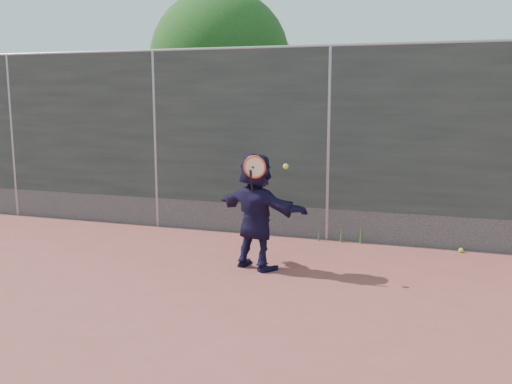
% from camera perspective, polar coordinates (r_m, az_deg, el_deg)
% --- Properties ---
extents(ground, '(80.00, 80.00, 0.00)m').
position_cam_1_polar(ground, '(5.94, 0.20, -12.71)').
color(ground, '#9E4C42').
rests_on(ground, ground).
extents(player, '(1.49, 0.95, 1.53)m').
position_cam_1_polar(player, '(7.44, 0.00, -1.94)').
color(player, '#171233').
rests_on(player, ground).
extents(ball_ground, '(0.07, 0.07, 0.07)m').
position_cam_1_polar(ball_ground, '(8.86, 19.82, -5.50)').
color(ball_ground, '#C4DD31').
rests_on(ball_ground, ground).
extents(fence, '(20.00, 0.06, 3.03)m').
position_cam_1_polar(fence, '(8.91, 7.28, 5.20)').
color(fence, '#38423D').
rests_on(fence, ground).
extents(swing_action, '(0.57, 0.13, 0.51)m').
position_cam_1_polar(swing_action, '(7.14, 0.17, 2.39)').
color(swing_action, red).
rests_on(swing_action, ground).
extents(tree_left, '(3.15, 3.00, 4.53)m').
position_cam_1_polar(tree_left, '(12.64, -2.85, 12.70)').
color(tree_left, '#382314').
rests_on(tree_left, ground).
extents(weed_clump, '(0.68, 0.07, 0.30)m').
position_cam_1_polar(weed_clump, '(8.97, 8.79, -4.18)').
color(weed_clump, '#387226').
rests_on(weed_clump, ground).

